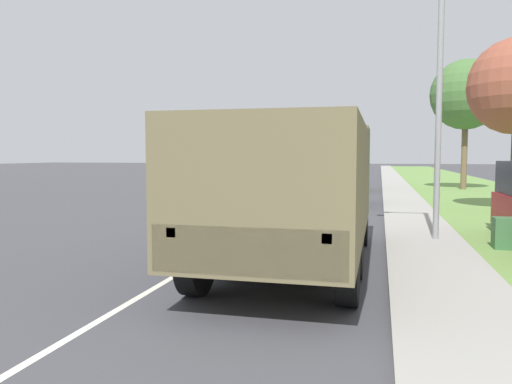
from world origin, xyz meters
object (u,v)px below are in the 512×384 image
(car_second_ahead, at_px, (351,179))
(lamp_post, at_px, (430,65))
(military_truck, at_px, (296,183))
(car_nearest_ahead, at_px, (340,188))

(car_second_ahead, xyz_separation_m, lamp_post, (2.80, -17.93, 3.51))
(military_truck, distance_m, car_nearest_ahead, 12.34)
(car_nearest_ahead, distance_m, car_second_ahead, 8.76)
(military_truck, relative_size, lamp_post, 1.07)
(car_nearest_ahead, relative_size, car_second_ahead, 0.86)
(lamp_post, bearing_deg, car_nearest_ahead, 106.68)
(military_truck, height_order, car_second_ahead, military_truck)
(military_truck, xyz_separation_m, car_nearest_ahead, (-0.12, 12.30, -0.86))
(car_nearest_ahead, relative_size, lamp_post, 0.58)
(car_second_ahead, relative_size, lamp_post, 0.67)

